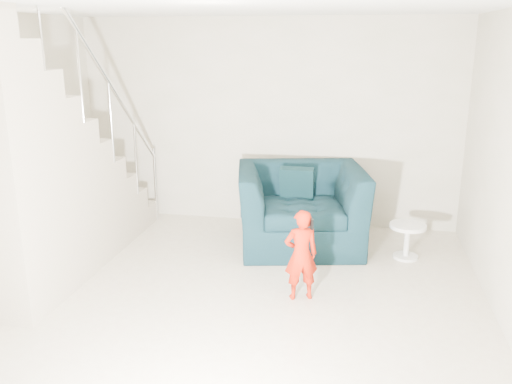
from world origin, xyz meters
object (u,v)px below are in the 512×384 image
at_px(toddler, 301,255).
at_px(staircase, 38,189).
at_px(armchair, 301,207).
at_px(side_table, 407,235).

bearing_deg(toddler, staircase, -20.69).
bearing_deg(staircase, armchair, 28.21).
height_order(armchair, toddler, armchair).
relative_size(armchair, side_table, 3.63).
xyz_separation_m(armchair, staircase, (-2.55, -1.37, 0.47)).
xyz_separation_m(toddler, staircase, (-2.72, 0.03, 0.50)).
bearing_deg(side_table, armchair, 171.79).
bearing_deg(staircase, side_table, 17.42).
height_order(toddler, staircase, staircase).
distance_m(toddler, side_table, 1.64).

